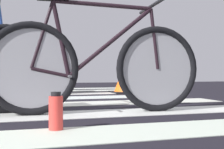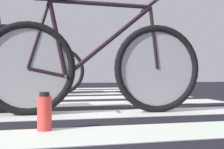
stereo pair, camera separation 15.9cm
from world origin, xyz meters
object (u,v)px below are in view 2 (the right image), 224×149
(bicycle_1_of_3, at_px, (95,65))
(water_bottle, at_px, (44,113))
(bicycle_3_of_3, at_px, (26,69))
(traffic_cone, at_px, (134,77))
(cyclist_3_of_3, at_px, (5,51))

(bicycle_1_of_3, height_order, water_bottle, bicycle_1_of_3)
(bicycle_1_of_3, relative_size, water_bottle, 8.02)
(bicycle_1_of_3, xyz_separation_m, bicycle_3_of_3, (-0.66, 2.29, 0.00))
(bicycle_1_of_3, xyz_separation_m, water_bottle, (-0.38, -0.59, -0.28))
(water_bottle, bearing_deg, bicycle_1_of_3, 57.40)
(bicycle_3_of_3, bearing_deg, traffic_cone, 3.71)
(cyclist_3_of_3, xyz_separation_m, traffic_cone, (2.00, -0.04, -0.40))
(bicycle_1_of_3, bearing_deg, bicycle_3_of_3, 109.03)
(cyclist_3_of_3, relative_size, traffic_cone, 1.86)
(bicycle_1_of_3, height_order, cyclist_3_of_3, cyclist_3_of_3)
(cyclist_3_of_3, distance_m, traffic_cone, 2.04)
(bicycle_3_of_3, bearing_deg, cyclist_3_of_3, -180.00)
(bicycle_1_of_3, distance_m, cyclist_3_of_3, 2.52)
(traffic_cone, bearing_deg, water_bottle, -116.19)
(cyclist_3_of_3, bearing_deg, water_bottle, -74.37)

